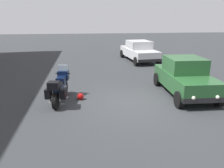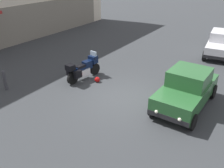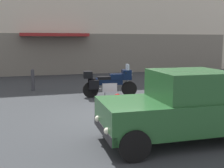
{
  "view_description": "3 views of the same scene",
  "coord_description": "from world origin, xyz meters",
  "views": [
    {
      "loc": [
        -8.18,
        2.02,
        3.32
      ],
      "look_at": [
        0.39,
        0.88,
        0.72
      ],
      "focal_mm": 35.75,
      "sensor_mm": 36.0,
      "label": 1
    },
    {
      "loc": [
        -8.5,
        -4.59,
        5.46
      ],
      "look_at": [
        -0.31,
        0.63,
        0.69
      ],
      "focal_mm": 38.83,
      "sensor_mm": 36.0,
      "label": 2
    },
    {
      "loc": [
        -2.63,
        -7.84,
        2.31
      ],
      "look_at": [
        0.04,
        0.82,
        0.89
      ],
      "focal_mm": 44.34,
      "sensor_mm": 36.0,
      "label": 3
    }
  ],
  "objects": [
    {
      "name": "ground_plane",
      "position": [
        0.0,
        0.0,
        0.0
      ],
      "size": [
        80.0,
        80.0,
        0.0
      ],
      "primitive_type": "plane",
      "color": "#2D3033"
    },
    {
      "name": "motorcycle",
      "position": [
        0.57,
        2.97,
        0.62
      ],
      "size": [
        2.26,
        0.9,
        1.36
      ],
      "rotation": [
        0.0,
        0.0,
        -0.14
      ],
      "color": "black",
      "rests_on": "ground"
    },
    {
      "name": "helmet",
      "position": [
        0.67,
        2.17,
        0.14
      ],
      "size": [
        0.28,
        0.28,
        0.28
      ],
      "primitive_type": "sphere",
      "color": "#990C0C",
      "rests_on": "ground"
    },
    {
      "name": "car_hatchback_near",
      "position": [
        0.78,
        -2.4,
        0.81
      ],
      "size": [
        3.93,
        1.92,
        1.64
      ],
      "rotation": [
        0.0,
        0.0,
        3.1
      ],
      "color": "#235128",
      "rests_on": "ground"
    },
    {
      "name": "car_sedan_far",
      "position": [
        8.82,
        -2.37,
        0.78
      ],
      "size": [
        4.69,
        2.31,
        1.56
      ],
      "rotation": [
        0.0,
        0.0,
        0.1
      ],
      "color": "silver",
      "rests_on": "ground"
    },
    {
      "name": "bollard_curbside",
      "position": [
        -2.41,
        5.42,
        0.54
      ],
      "size": [
        0.16,
        0.16,
        1.02
      ],
      "color": "#333338",
      "rests_on": "ground"
    }
  ]
}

